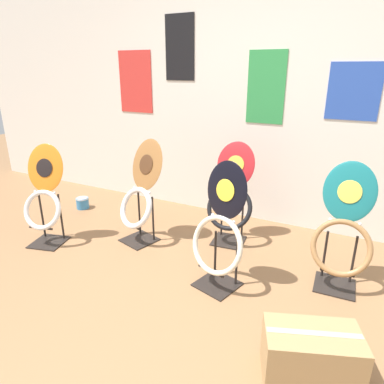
# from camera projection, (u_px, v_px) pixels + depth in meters

# --- Properties ---
(ground_plane) EXTENTS (14.00, 14.00, 0.00)m
(ground_plane) POSITION_uv_depth(u_px,v_px,m) (150.00, 372.00, 1.80)
(ground_plane) COLOR #8E6642
(wall_back) EXTENTS (8.00, 0.07, 2.60)m
(wall_back) POSITION_uv_depth(u_px,v_px,m) (275.00, 91.00, 3.17)
(wall_back) COLOR silver
(wall_back) RESTS_ON ground_plane
(toilet_seat_display_orange_sun) EXTENTS (0.42, 0.38, 0.89)m
(toilet_seat_display_orange_sun) POSITION_uv_depth(u_px,v_px,m) (44.00, 198.00, 3.00)
(toilet_seat_display_orange_sun) COLOR black
(toilet_seat_display_orange_sun) RESTS_ON ground_plane
(toilet_seat_display_woodgrain) EXTENTS (0.46, 0.44, 0.92)m
(toilet_seat_display_woodgrain) POSITION_uv_depth(u_px,v_px,m) (140.00, 197.00, 3.04)
(toilet_seat_display_woodgrain) COLOR black
(toilet_seat_display_woodgrain) RESTS_ON ground_plane
(toilet_seat_display_teal_sax) EXTENTS (0.41, 0.33, 0.91)m
(toilet_seat_display_teal_sax) POSITION_uv_depth(u_px,v_px,m) (343.00, 231.00, 2.37)
(toilet_seat_display_teal_sax) COLOR black
(toilet_seat_display_teal_sax) RESTS_ON ground_plane
(toilet_seat_display_jazz_black) EXTENTS (0.46, 0.34, 0.92)m
(toilet_seat_display_jazz_black) POSITION_uv_depth(u_px,v_px,m) (220.00, 231.00, 2.37)
(toilet_seat_display_jazz_black) COLOR black
(toilet_seat_display_jazz_black) RESTS_ON ground_plane
(toilet_seat_display_crimson_swirl) EXTENTS (0.43, 0.41, 0.89)m
(toilet_seat_display_crimson_swirl) POSITION_uv_depth(u_px,v_px,m) (231.00, 199.00, 3.03)
(toilet_seat_display_crimson_swirl) COLOR black
(toilet_seat_display_crimson_swirl) RESTS_ON ground_plane
(paint_can) EXTENTS (0.14, 0.14, 0.13)m
(paint_can) POSITION_uv_depth(u_px,v_px,m) (83.00, 202.00, 3.87)
(paint_can) COLOR teal
(paint_can) RESTS_ON ground_plane
(storage_box) EXTENTS (0.53, 0.41, 0.28)m
(storage_box) POSITION_uv_depth(u_px,v_px,m) (311.00, 355.00, 1.72)
(storage_box) COLOR #A37F51
(storage_box) RESTS_ON ground_plane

